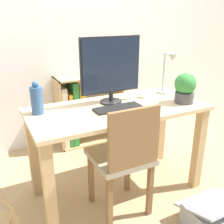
# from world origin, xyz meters

# --- Properties ---
(ground_plane) EXTENTS (10.00, 10.00, 0.00)m
(ground_plane) POSITION_xyz_m (0.00, 0.00, 0.00)
(ground_plane) COLOR tan
(wall_back) EXTENTS (8.00, 0.05, 2.60)m
(wall_back) POSITION_xyz_m (0.00, 1.12, 1.30)
(wall_back) COLOR white
(wall_back) RESTS_ON ground_plane
(desk) EXTENTS (1.34, 0.62, 0.74)m
(desk) POSITION_xyz_m (0.00, 0.00, 0.59)
(desk) COLOR #D8BC8C
(desk) RESTS_ON ground_plane
(monitor) EXTENTS (0.49, 0.17, 0.51)m
(monitor) POSITION_xyz_m (0.00, 0.12, 1.02)
(monitor) COLOR #232326
(monitor) RESTS_ON desk
(keyboard) EXTENTS (0.36, 0.13, 0.02)m
(keyboard) POSITION_xyz_m (-0.02, -0.04, 0.75)
(keyboard) COLOR black
(keyboard) RESTS_ON desk
(vase) EXTENTS (0.09, 0.09, 0.23)m
(vase) POSITION_xyz_m (-0.57, 0.13, 0.84)
(vase) COLOR #33598C
(vase) RESTS_ON desk
(desk_lamp) EXTENTS (0.10, 0.19, 0.36)m
(desk_lamp) POSITION_xyz_m (0.53, 0.09, 0.96)
(desk_lamp) COLOR #B7B7BC
(desk_lamp) RESTS_ON desk
(potted_plant) EXTENTS (0.17, 0.17, 0.24)m
(potted_plant) POSITION_xyz_m (0.52, -0.14, 0.86)
(potted_plant) COLOR #4C4C51
(potted_plant) RESTS_ON desk
(chair) EXTENTS (0.40, 0.40, 0.87)m
(chair) POSITION_xyz_m (-0.09, -0.27, 0.48)
(chair) COLOR #9E937F
(chair) RESTS_ON ground_plane
(bookshelf) EXTENTS (0.74, 0.28, 0.77)m
(bookshelf) POSITION_xyz_m (0.01, 0.95, 0.39)
(bookshelf) COLOR tan
(bookshelf) RESTS_ON ground_plane
(storage_box) EXTENTS (0.38, 0.41, 0.26)m
(storage_box) POSITION_xyz_m (0.38, -0.72, 0.10)
(storage_box) COLOR #999EA3
(storage_box) RESTS_ON ground_plane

